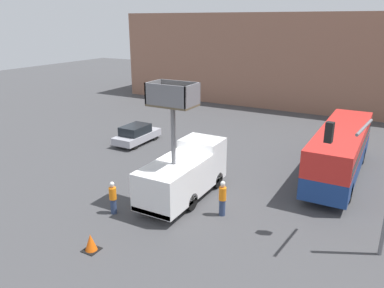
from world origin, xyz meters
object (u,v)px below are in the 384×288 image
traffic_light_pole (368,166)px  road_worker_near_truck (113,198)px  road_worker_directing (222,198)px  utility_truck (184,171)px  city_bus (340,149)px  traffic_cone_near_truck (91,243)px  parked_car_curbside (137,134)px

traffic_light_pole → road_worker_near_truck: (-11.36, -2.86, -2.98)m
road_worker_near_truck → road_worker_directing: road_worker_directing is taller
road_worker_near_truck → road_worker_directing: 5.62m
utility_truck → road_worker_directing: 2.89m
city_bus → road_worker_directing: (-4.36, -8.12, -0.94)m
road_worker_near_truck → road_worker_directing: bearing=32.0°
utility_truck → traffic_cone_near_truck: (-0.98, -6.40, -1.24)m
traffic_light_pole → parked_car_curbside: traffic_light_pole is taller
traffic_light_pole → traffic_cone_near_truck: (-10.05, -5.91, -3.49)m
city_bus → parked_car_curbside: size_ratio=2.52×
city_bus → parked_car_curbside: bearing=79.8°
traffic_light_pole → utility_truck: bearing=176.9°
city_bus → traffic_cone_near_truck: (-8.05, -13.73, -1.53)m
road_worker_near_truck → city_bus: bearing=53.7°
utility_truck → traffic_light_pole: utility_truck is taller
traffic_light_pole → city_bus: bearing=104.4°
traffic_cone_near_truck → parked_car_curbside: bearing=119.5°
city_bus → road_worker_near_truck: size_ratio=6.12×
utility_truck → traffic_light_pole: (9.07, -0.49, 2.26)m
utility_truck → parked_car_curbside: size_ratio=1.55×
city_bus → parked_car_curbside: 15.46m
utility_truck → parked_car_curbside: (-8.34, 6.61, -0.84)m
utility_truck → city_bus: utility_truck is taller
utility_truck → parked_car_curbside: utility_truck is taller
road_worker_directing → traffic_cone_near_truck: 6.74m
utility_truck → road_worker_near_truck: utility_truck is taller
road_worker_directing → parked_car_curbside: road_worker_directing is taller
parked_car_curbside → road_worker_directing: bearing=-33.8°
road_worker_near_truck → parked_car_curbside: size_ratio=0.41×
city_bus → parked_car_curbside: city_bus is taller
utility_truck → traffic_cone_near_truck: bearing=-98.7°
traffic_light_pole → road_worker_near_truck: bearing=-165.9°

